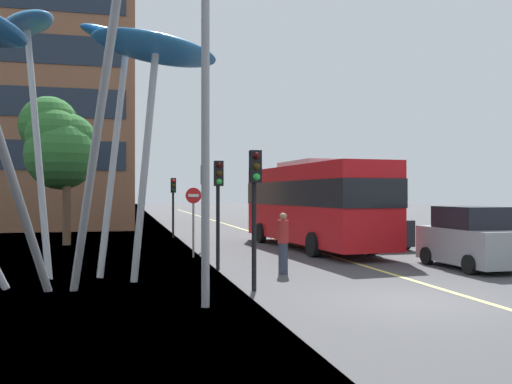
{
  "coord_description": "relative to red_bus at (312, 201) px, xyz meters",
  "views": [
    {
      "loc": [
        -6.56,
        -11.26,
        2.45
      ],
      "look_at": [
        -1.66,
        9.16,
        2.5
      ],
      "focal_mm": 38.73,
      "sensor_mm": 36.0,
      "label": 1
    }
  ],
  "objects": [
    {
      "name": "ground",
      "position": [
        -2.28,
        -11.93,
        -2.17
      ],
      "size": [
        120.0,
        240.0,
        0.1
      ],
      "color": "#424244"
    },
    {
      "name": "red_bus",
      "position": [
        0.0,
        0.0,
        0.0
      ],
      "size": [
        3.35,
        11.31,
        3.88
      ],
      "color": "red",
      "rests_on": "ground"
    },
    {
      "name": "leaf_sculpture",
      "position": [
        -9.97,
        -7.74,
        4.17
      ],
      "size": [
        10.14,
        11.51,
        8.3
      ],
      "color": "#9EA0A5",
      "rests_on": "ground"
    },
    {
      "name": "traffic_light_kerb_near",
      "position": [
        -4.93,
        -9.85,
        0.43
      ],
      "size": [
        0.28,
        0.42,
        3.52
      ],
      "color": "black",
      "rests_on": "ground"
    },
    {
      "name": "traffic_light_kerb_far",
      "position": [
        -5.19,
        -5.89,
        0.41
      ],
      "size": [
        0.28,
        0.42,
        3.48
      ],
      "color": "black",
      "rests_on": "ground"
    },
    {
      "name": "traffic_light_island_mid",
      "position": [
        -4.83,
        -0.17,
        0.52
      ],
      "size": [
        0.28,
        0.42,
        3.64
      ],
      "color": "black",
      "rests_on": "ground"
    },
    {
      "name": "traffic_light_opposite",
      "position": [
        -5.47,
        7.26,
        0.27
      ],
      "size": [
        0.28,
        0.42,
        3.29
      ],
      "color": "black",
      "rests_on": "ground"
    },
    {
      "name": "car_parked_mid",
      "position": [
        2.93,
        -7.35,
        -1.17
      ],
      "size": [
        2.01,
        3.9,
        2.02
      ],
      "color": "gray",
      "rests_on": "ground"
    },
    {
      "name": "car_parked_far",
      "position": [
        2.97,
        -0.04,
        -1.15
      ],
      "size": [
        2.02,
        4.14,
        2.07
      ],
      "color": "black",
      "rests_on": "ground"
    },
    {
      "name": "car_side_street",
      "position": [
        3.4,
        6.63,
        -1.06
      ],
      "size": [
        1.97,
        4.18,
        2.24
      ],
      "color": "silver",
      "rests_on": "ground"
    },
    {
      "name": "street_lamp",
      "position": [
        -6.02,
        -11.41,
        3.55
      ],
      "size": [
        1.87,
        0.44,
        9.06
      ],
      "color": "gray",
      "rests_on": "ground"
    },
    {
      "name": "tree_pavement_near",
      "position": [
        -11.21,
        4.95,
        2.83
      ],
      "size": [
        3.72,
        3.74,
        7.19
      ],
      "color": "brown",
      "rests_on": "ground"
    },
    {
      "name": "pedestrian",
      "position": [
        -3.39,
        -7.07,
        -1.18
      ],
      "size": [
        0.34,
        0.34,
        1.85
      ],
      "color": "#2D3342",
      "rests_on": "ground"
    },
    {
      "name": "no_entry_sign",
      "position": [
        -5.52,
        -2.17,
        -0.35
      ],
      "size": [
        0.6,
        0.12,
        2.67
      ],
      "color": "gray",
      "rests_on": "ground"
    },
    {
      "name": "backdrop_building",
      "position": [
        -16.97,
        21.39,
        6.26
      ],
      "size": [
        19.14,
        15.63,
        16.76
      ],
      "color": "brown",
      "rests_on": "ground"
    }
  ]
}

